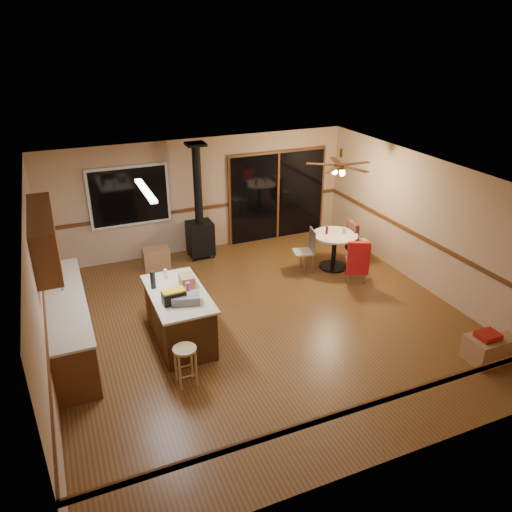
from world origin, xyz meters
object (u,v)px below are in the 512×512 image
box_corner_a (485,349)px  box_corner_b (502,348)px  kitchen_island (179,316)px  chair_left (308,246)px  wood_stove (200,227)px  box_under_window (156,258)px  chair_near (358,258)px  chair_right (353,237)px  blue_bucket (208,344)px  dining_table (334,245)px  toolbox_grey (186,299)px  toolbox_black (174,297)px  bar_stool (186,366)px

box_corner_a → box_corner_b: bearing=-10.6°
kitchen_island → chair_left: 3.51m
wood_stove → box_under_window: size_ratio=4.55×
box_corner_a → box_corner_b: 0.31m
box_corner_a → kitchen_island: bearing=150.3°
box_corner_a → chair_near: bearing=98.3°
chair_near → chair_right: (0.50, 0.94, 0.00)m
kitchen_island → blue_bucket: 0.67m
box_corner_a → dining_table: bearing=96.8°
toolbox_grey → dining_table: size_ratio=0.45×
chair_near → box_under_window: size_ratio=1.26×
dining_table → chair_near: chair_near is taller
toolbox_black → dining_table: toolbox_black is taller
blue_bucket → box_under_window: bearing=91.5°
dining_table → chair_right: size_ratio=1.38×
box_under_window → box_corner_b: size_ratio=1.26×
bar_stool → blue_bucket: size_ratio=2.10×
toolbox_grey → toolbox_black: (-0.16, 0.08, 0.03)m
dining_table → chair_left: (-0.60, 0.08, 0.05)m
bar_stool → box_corner_b: (4.76, -1.34, -0.14)m
dining_table → box_under_window: (-3.54, 1.48, -0.31)m
kitchen_island → chair_right: (4.30, 1.46, 0.14)m
wood_stove → bar_stool: (-1.52, -4.19, -0.42)m
toolbox_grey → box_corner_b: size_ratio=0.99×
box_corner_a → box_corner_b: (0.30, -0.06, -0.03)m
toolbox_grey → chair_near: bearing=13.4°
kitchen_island → chair_near: size_ratio=2.40×
wood_stove → chair_near: (2.51, -2.53, -0.13)m
kitchen_island → box_corner_b: (4.54, -2.48, -0.27)m
box_under_window → kitchen_island: bearing=-94.9°
box_corner_b → blue_bucket: bearing=154.6°
blue_bucket → box_corner_a: size_ratio=0.54×
kitchen_island → box_corner_b: size_ratio=3.82×
bar_stool → dining_table: bearing=32.3°
chair_near → chair_right: bearing=62.2°
dining_table → box_under_window: dining_table is taller
box_under_window → chair_left: bearing=-25.4°
wood_stove → box_corner_b: (3.24, -5.53, -0.55)m
dining_table → box_corner_b: size_ratio=2.19×
kitchen_island → toolbox_black: 0.64m
wood_stove → chair_left: (1.89, -1.59, -0.14)m
box_under_window → box_corner_a: size_ratio=1.00×
kitchen_island → box_corner_a: 4.89m
wood_stove → chair_left: size_ratio=4.89×
toolbox_grey → chair_right: toolbox_grey is taller
toolbox_black → chair_left: size_ratio=0.69×
wood_stove → blue_bucket: wood_stove is taller
wood_stove → toolbox_black: 3.65m
blue_bucket → toolbox_grey: bearing=161.1°
toolbox_grey → bar_stool: size_ratio=0.69×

